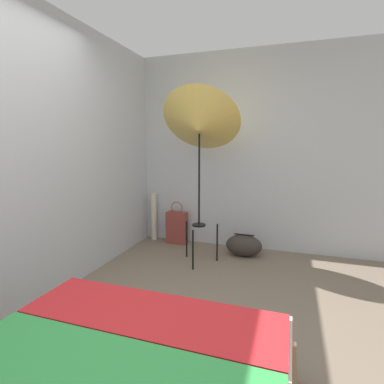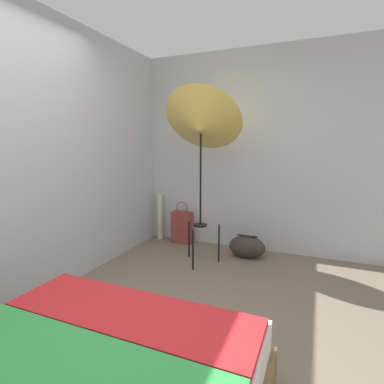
# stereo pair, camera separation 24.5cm
# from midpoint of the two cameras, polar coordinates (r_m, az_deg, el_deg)

# --- Properties ---
(ground_plane) EXTENTS (14.00, 14.00, 0.00)m
(ground_plane) POSITION_cam_midpoint_polar(r_m,az_deg,el_deg) (2.14, -7.38, -32.00)
(ground_plane) COLOR #756656
(wall_back) EXTENTS (8.00, 0.05, 2.60)m
(wall_back) POSITION_cam_midpoint_polar(r_m,az_deg,el_deg) (4.06, 11.13, 7.47)
(wall_back) COLOR #B7BCC1
(wall_back) RESTS_ON ground_plane
(wall_side_left) EXTENTS (0.05, 8.00, 2.60)m
(wall_side_left) POSITION_cam_midpoint_polar(r_m,az_deg,el_deg) (3.23, -19.81, 6.74)
(wall_side_left) COLOR #B7BCC1
(wall_side_left) RESTS_ON ground_plane
(photo_umbrella) EXTENTS (0.91, 0.77, 2.02)m
(photo_umbrella) POSITION_cam_midpoint_polar(r_m,az_deg,el_deg) (3.43, 3.79, 12.49)
(photo_umbrella) COLOR black
(photo_umbrella) RESTS_ON ground_plane
(tote_bag) EXTENTS (0.29, 0.14, 0.60)m
(tote_bag) POSITION_cam_midpoint_polar(r_m,az_deg,el_deg) (4.30, -0.28, -6.70)
(tote_bag) COLOR brown
(tote_bag) RESTS_ON ground_plane
(duffel_bag) EXTENTS (0.45, 0.27, 0.28)m
(duffel_bag) POSITION_cam_midpoint_polar(r_m,az_deg,el_deg) (3.88, 12.25, -10.18)
(duffel_bag) COLOR #332D28
(duffel_bag) RESTS_ON ground_plane
(paper_roll) EXTENTS (0.08, 0.08, 0.69)m
(paper_roll) POSITION_cam_midpoint_polar(r_m,az_deg,el_deg) (4.47, -4.57, -4.60)
(paper_roll) COLOR beige
(paper_roll) RESTS_ON ground_plane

